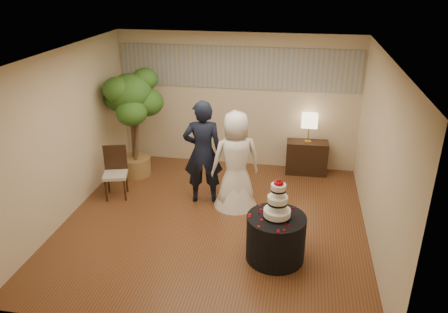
% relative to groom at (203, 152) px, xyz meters
% --- Properties ---
extents(floor, '(5.00, 5.00, 0.00)m').
position_rel_groom_xyz_m(floor, '(0.34, -0.73, -0.96)').
color(floor, brown).
rests_on(floor, ground).
extents(ceiling, '(5.00, 5.00, 0.00)m').
position_rel_groom_xyz_m(ceiling, '(0.34, -0.73, 1.84)').
color(ceiling, white).
rests_on(ceiling, wall_back).
extents(wall_back, '(5.00, 0.06, 2.80)m').
position_rel_groom_xyz_m(wall_back, '(0.34, 1.77, 0.44)').
color(wall_back, beige).
rests_on(wall_back, ground).
extents(wall_front, '(5.00, 0.06, 2.80)m').
position_rel_groom_xyz_m(wall_front, '(0.34, -3.23, 0.44)').
color(wall_front, beige).
rests_on(wall_front, ground).
extents(wall_left, '(0.06, 5.00, 2.80)m').
position_rel_groom_xyz_m(wall_left, '(-2.16, -0.73, 0.44)').
color(wall_left, beige).
rests_on(wall_left, ground).
extents(wall_right, '(0.06, 5.00, 2.80)m').
position_rel_groom_xyz_m(wall_right, '(2.84, -0.73, 0.44)').
color(wall_right, beige).
rests_on(wall_right, ground).
extents(mural_border, '(4.90, 0.02, 0.85)m').
position_rel_groom_xyz_m(mural_border, '(0.34, 1.75, 1.14)').
color(mural_border, '#9D9E95').
rests_on(mural_border, wall_back).
extents(groom, '(0.77, 0.58, 1.91)m').
position_rel_groom_xyz_m(groom, '(0.00, 0.00, 0.00)').
color(groom, black).
rests_on(groom, floor).
extents(bride, '(1.09, 1.03, 1.77)m').
position_rel_groom_xyz_m(bride, '(0.60, -0.07, -0.07)').
color(bride, white).
rests_on(bride, floor).
extents(cake_table, '(0.87, 0.87, 0.70)m').
position_rel_groom_xyz_m(cake_table, '(1.42, -1.52, -0.61)').
color(cake_table, black).
rests_on(cake_table, floor).
extents(wedding_cake, '(0.39, 0.39, 0.60)m').
position_rel_groom_xyz_m(wedding_cake, '(1.42, -1.52, 0.04)').
color(wedding_cake, white).
rests_on(wedding_cake, cake_table).
extents(console, '(0.85, 0.40, 0.70)m').
position_rel_groom_xyz_m(console, '(1.84, 1.51, -0.61)').
color(console, black).
rests_on(console, floor).
extents(table_lamp, '(0.32, 0.32, 0.58)m').
position_rel_groom_xyz_m(table_lamp, '(1.84, 1.51, 0.03)').
color(table_lamp, '#D5B78D').
rests_on(table_lamp, console).
extents(ficus_tree, '(1.46, 1.46, 2.23)m').
position_rel_groom_xyz_m(ficus_tree, '(-1.61, 0.82, 0.16)').
color(ficus_tree, '#2D5A1C').
rests_on(ficus_tree, floor).
extents(side_chair, '(0.55, 0.56, 0.96)m').
position_rel_groom_xyz_m(side_chair, '(-1.63, -0.16, -0.48)').
color(side_chair, black).
rests_on(side_chair, floor).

